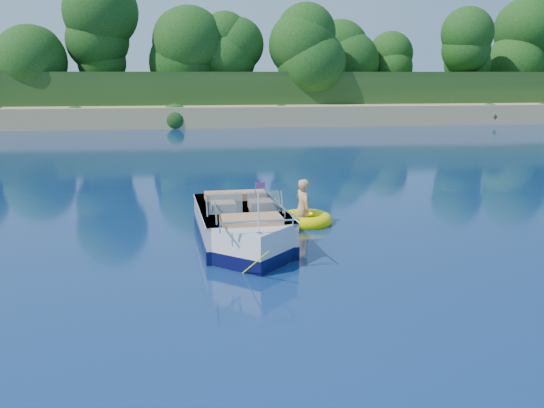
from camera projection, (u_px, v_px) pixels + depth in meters
The scene contains 6 objects.
ground at pixel (179, 309), 10.18m from camera, with size 160.00×160.00×0.00m, color #091A44.
shoreline at pixel (179, 98), 71.62m from camera, with size 170.00×59.00×6.00m.
treeline at pixel (178, 52), 48.66m from camera, with size 150.00×7.12×8.19m.
motorboat at pixel (243, 230), 13.94m from camera, with size 2.13×5.52×1.84m.
tow_tube at pixel (305, 220), 15.96m from camera, with size 1.82×1.82×0.38m.
boy at pixel (302, 223), 16.05m from camera, with size 0.60×0.39×1.63m, color tan.
Camera 1 is at (0.13, -9.70, 3.88)m, focal length 40.00 mm.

